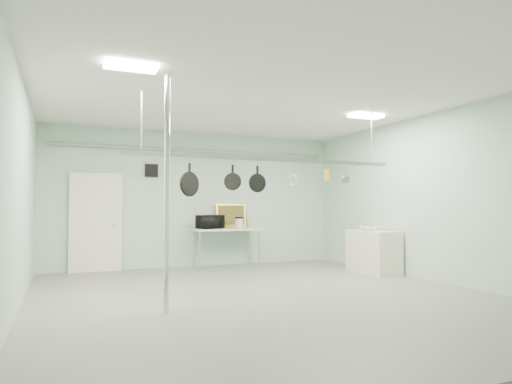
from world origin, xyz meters
name	(u,v)px	position (x,y,z in m)	size (l,w,h in m)	color
floor	(265,296)	(0.00, 0.00, 0.00)	(8.00, 8.00, 0.00)	gray
ceiling	(265,96)	(0.00, 0.00, 3.19)	(7.00, 8.00, 0.02)	silver
back_wall	(197,199)	(0.00, 3.99, 1.60)	(7.00, 0.02, 3.20)	#A5C6B8
right_wall	(434,197)	(3.49, 0.00, 1.60)	(0.02, 8.00, 3.20)	#A5C6B8
door	(96,223)	(-2.30, 3.94, 1.05)	(1.10, 0.10, 2.20)	silver
wall_vent	(151,170)	(-1.10, 3.97, 2.25)	(0.30, 0.04, 0.30)	black
conduit_pipe	(199,151)	(0.00, 3.90, 2.75)	(0.07, 0.07, 6.60)	gray
chrome_pole	(167,192)	(-1.70, -0.60, 1.60)	(0.08, 0.08, 3.20)	silver
prep_table	(226,231)	(0.60, 3.60, 0.83)	(1.60, 0.70, 0.91)	silver
side_cabinet	(373,252)	(3.15, 1.40, 0.45)	(0.60, 1.20, 0.90)	silver
pot_rack	(269,158)	(0.20, 0.30, 2.23)	(4.80, 0.06, 1.00)	#B7B7BC
light_panel_left	(131,67)	(-2.20, -0.80, 3.16)	(0.65, 0.30, 0.05)	white
light_panel_right	(366,116)	(2.40, 0.60, 3.16)	(0.65, 0.30, 0.05)	white
microwave	(210,222)	(0.18, 3.55, 1.06)	(0.57, 0.39, 0.32)	black
coffee_canister	(239,223)	(0.88, 3.48, 1.02)	(0.18, 0.18, 0.23)	silver
painting_large	(231,216)	(0.82, 3.90, 1.20)	(0.78, 0.05, 0.58)	gold
painting_small	(241,222)	(1.09, 3.90, 1.03)	(0.30, 0.04, 0.25)	black
fruit_bowl	(369,228)	(3.09, 1.47, 0.95)	(0.39, 0.39, 0.10)	white
skillet_left	(189,180)	(-1.16, 0.30, 1.83)	(0.39, 0.06, 0.52)	black
skillet_mid	(233,177)	(-0.45, 0.30, 1.89)	(0.28, 0.06, 0.40)	black
skillet_right	(257,179)	(-0.01, 0.30, 1.87)	(0.31, 0.06, 0.44)	black
whisk	(294,178)	(0.66, 0.30, 1.91)	(0.19, 0.19, 0.36)	#B9B9BE
grater	(327,175)	(1.32, 0.30, 1.97)	(0.10, 0.02, 0.23)	gold
saucepan	(345,176)	(1.71, 0.30, 1.97)	(0.13, 0.08, 0.24)	silver
fruit_cluster	(369,226)	(3.09, 1.47, 0.99)	(0.24, 0.24, 0.09)	#AE2710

